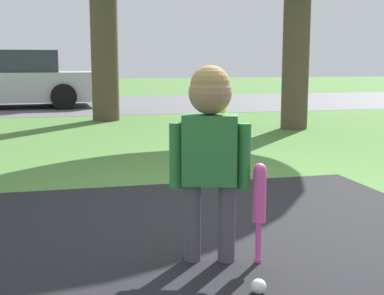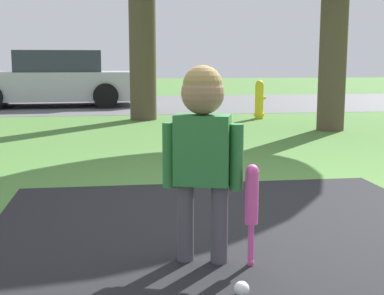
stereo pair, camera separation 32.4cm
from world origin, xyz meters
name	(u,v)px [view 1 (the left image)]	position (x,y,z in m)	size (l,w,h in m)	color
ground_plane	(273,210)	(0.00, 0.00, 0.00)	(60.00, 60.00, 0.00)	#477533
street_strip	(121,104)	(0.00, 10.20, 0.00)	(40.00, 6.00, 0.01)	#59595B
child	(210,136)	(-0.74, -0.88, 0.69)	(0.42, 0.25, 1.07)	#4C4751
baseball_bat	(259,199)	(-0.49, -0.97, 0.36)	(0.07, 0.07, 0.56)	#E54CA5
sports_ball	(259,286)	(-0.62, -1.34, 0.04)	(0.07, 0.07, 0.07)	white
fire_hydrant	(222,100)	(1.50, 6.24, 0.36)	(0.23, 0.20, 0.73)	yellow
parked_car	(7,81)	(-2.70, 9.72, 0.62)	(4.19, 2.20, 1.33)	#B7B7BC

